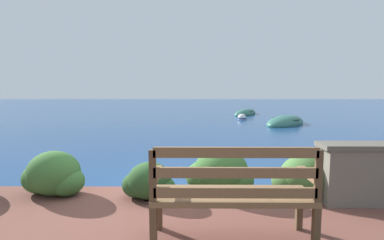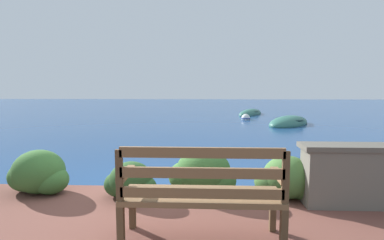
{
  "view_description": "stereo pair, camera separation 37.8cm",
  "coord_description": "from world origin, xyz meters",
  "px_view_note": "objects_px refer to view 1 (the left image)",
  "views": [
    {
      "loc": [
        0.22,
        -4.2,
        1.64
      ],
      "look_at": [
        0.13,
        6.26,
        0.52
      ],
      "focal_mm": 28.0,
      "sensor_mm": 36.0,
      "label": 1
    },
    {
      "loc": [
        0.6,
        -4.19,
        1.64
      ],
      "look_at": [
        0.13,
        6.26,
        0.52
      ],
      "focal_mm": 28.0,
      "sensor_mm": 36.0,
      "label": 2
    }
  ],
  "objects_px": {
    "rowboat_mid": "(245,114)",
    "park_bench": "(233,192)",
    "rowboat_nearest": "(285,123)",
    "mooring_buoy": "(242,118)"
  },
  "relations": [
    {
      "from": "rowboat_mid",
      "to": "mooring_buoy",
      "type": "bearing_deg",
      "value": -164.74
    },
    {
      "from": "rowboat_mid",
      "to": "mooring_buoy",
      "type": "xyz_separation_m",
      "value": [
        -0.69,
        -3.0,
        0.03
      ]
    },
    {
      "from": "park_bench",
      "to": "mooring_buoy",
      "type": "height_order",
      "value": "park_bench"
    },
    {
      "from": "rowboat_mid",
      "to": "mooring_buoy",
      "type": "relative_size",
      "value": 6.18
    },
    {
      "from": "rowboat_nearest",
      "to": "mooring_buoy",
      "type": "xyz_separation_m",
      "value": [
        -1.64,
        2.08,
        0.02
      ]
    },
    {
      "from": "park_bench",
      "to": "mooring_buoy",
      "type": "xyz_separation_m",
      "value": [
        2.13,
        12.93,
        -0.63
      ]
    },
    {
      "from": "park_bench",
      "to": "mooring_buoy",
      "type": "distance_m",
      "value": 13.12
    },
    {
      "from": "park_bench",
      "to": "rowboat_mid",
      "type": "bearing_deg",
      "value": 83.83
    },
    {
      "from": "rowboat_mid",
      "to": "rowboat_nearest",
      "type": "bearing_deg",
      "value": -141.23
    },
    {
      "from": "rowboat_mid",
      "to": "park_bench",
      "type": "bearing_deg",
      "value": -161.87
    }
  ]
}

